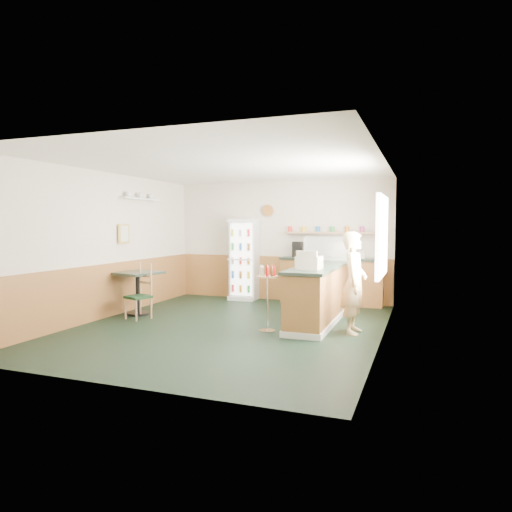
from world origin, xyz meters
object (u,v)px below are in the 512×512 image
at_px(shopkeeper, 354,283).
at_px(cafe_table, 138,284).
at_px(cash_register, 309,263).
at_px(drinks_fridge, 244,259).
at_px(display_case, 328,250).
at_px(cafe_chair, 141,289).
at_px(condiment_stand, 267,288).

height_order(shopkeeper, cafe_table, shopkeeper).
bearing_deg(shopkeeper, cash_register, 99.06).
distance_m(drinks_fridge, display_case, 2.44).
xyz_separation_m(shopkeeper, cafe_chair, (-3.86, -0.16, -0.27)).
height_order(shopkeeper, cafe_chair, shopkeeper).
bearing_deg(display_case, drinks_fridge, 152.82).
bearing_deg(drinks_fridge, shopkeeper, -40.84).
height_order(display_case, shopkeeper, shopkeeper).
height_order(condiment_stand, cafe_table, condiment_stand).
xyz_separation_m(condiment_stand, cafe_chair, (-2.53, 0.18, -0.17)).
relative_size(display_case, cafe_chair, 0.84).
relative_size(condiment_stand, cafe_table, 1.15).
relative_size(drinks_fridge, cafe_chair, 1.81).
bearing_deg(shopkeeper, display_case, 26.64).
bearing_deg(cash_register, shopkeeper, 11.02).
bearing_deg(display_case, cafe_table, -159.52).
bearing_deg(shopkeeper, condiment_stand, 103.65).
xyz_separation_m(display_case, condiment_stand, (-0.64, -1.70, -0.55)).
bearing_deg(drinks_fridge, cafe_table, -117.66).
height_order(drinks_fridge, display_case, drinks_fridge).
relative_size(drinks_fridge, shopkeeper, 1.15).
height_order(drinks_fridge, condiment_stand, drinks_fridge).
xyz_separation_m(display_case, cash_register, (0.00, -1.48, -0.14)).
distance_m(cash_register, cafe_table, 3.45).
height_order(drinks_fridge, shopkeeper, drinks_fridge).
relative_size(drinks_fridge, display_case, 2.17).
xyz_separation_m(cash_register, cafe_table, (-3.40, 0.21, -0.53)).
relative_size(cash_register, cafe_table, 0.42).
bearing_deg(cafe_chair, condiment_stand, 15.55).
distance_m(drinks_fridge, shopkeeper, 3.77).
bearing_deg(condiment_stand, shopkeeper, 14.23).
bearing_deg(shopkeeper, drinks_fridge, 48.58).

